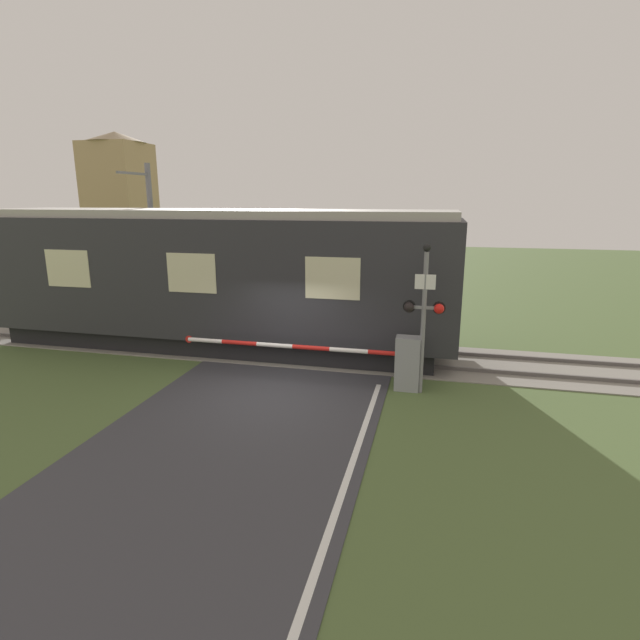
% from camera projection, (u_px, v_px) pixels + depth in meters
% --- Properties ---
extents(ground_plane, '(80.00, 80.00, 0.00)m').
position_uv_depth(ground_plane, '(274.00, 391.00, 12.37)').
color(ground_plane, '#4C6033').
extents(track_bed, '(36.00, 3.20, 0.13)m').
position_uv_depth(track_bed, '(308.00, 352.00, 15.48)').
color(track_bed, gray).
rests_on(track_bed, ground_plane).
extents(train, '(14.79, 3.15, 4.33)m').
position_uv_depth(train, '(216.00, 278.00, 15.62)').
color(train, black).
rests_on(train, ground_plane).
extents(crossing_barrier, '(6.32, 0.44, 1.36)m').
position_uv_depth(crossing_barrier, '(387.00, 360.00, 12.45)').
color(crossing_barrier, gray).
rests_on(crossing_barrier, ground_plane).
extents(signal_post, '(1.00, 0.26, 3.64)m').
position_uv_depth(signal_post, '(424.00, 311.00, 11.81)').
color(signal_post, gray).
rests_on(signal_post, ground_plane).
extents(catenary_pole, '(0.20, 1.90, 5.89)m').
position_uv_depth(catenary_pole, '(152.00, 241.00, 18.53)').
color(catenary_pole, slate).
rests_on(catenary_pole, ground_plane).
extents(distant_building, '(4.62, 4.62, 9.53)m').
position_uv_depth(distant_building, '(120.00, 195.00, 38.70)').
color(distant_building, tan).
rests_on(distant_building, ground_plane).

